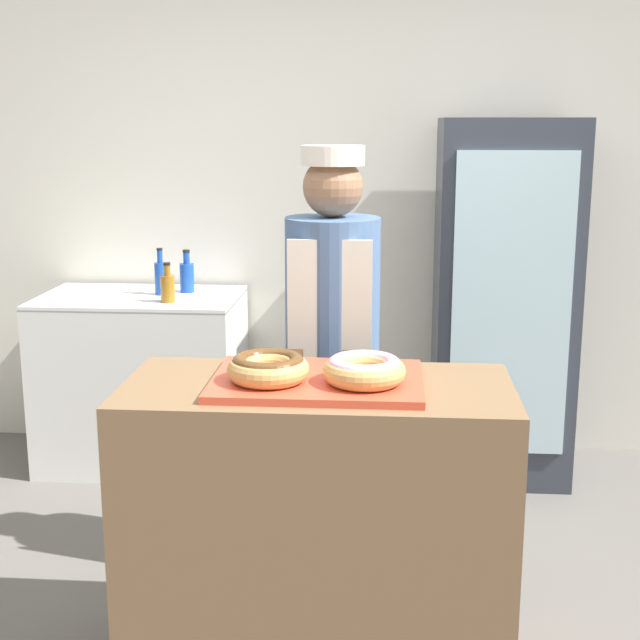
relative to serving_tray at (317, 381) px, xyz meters
The scene contains 13 objects.
wall_back 2.16m from the serving_tray, 90.00° to the left, with size 8.00×0.06×2.70m.
display_counter 0.49m from the serving_tray, ahead, with size 1.20×0.57×0.96m.
serving_tray is the anchor object (origin of this frame).
donut_chocolate_glaze 0.16m from the serving_tray, 158.97° to the right, with size 0.25×0.25×0.08m.
donut_light_glaze 0.16m from the serving_tray, 21.03° to the right, with size 0.25×0.25×0.08m.
brownie_back_left 0.20m from the serving_tray, 122.91° to the left, with size 0.09×0.09×0.03m.
brownie_back_right 0.20m from the serving_tray, 57.09° to the left, with size 0.09×0.09×0.03m.
baker_person 0.62m from the serving_tray, 89.46° to the left, with size 0.35×0.35×1.67m.
beverage_fridge 1.90m from the serving_tray, 65.95° to the left, with size 0.66×0.58×1.77m.
chest_freezer 2.10m from the serving_tray, 121.04° to the left, with size 1.01×0.65×0.89m.
bottle_blue 2.01m from the serving_tray, 117.96° to the left, with size 0.06×0.06×0.24m.
bottle_amber 1.81m from the serving_tray, 118.45° to the left, with size 0.07×0.07×0.20m.
bottle_blue_b 2.03m from the serving_tray, 113.96° to the left, with size 0.07×0.07×0.22m.
Camera 1 is at (0.21, -2.60, 1.75)m, focal length 50.00 mm.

